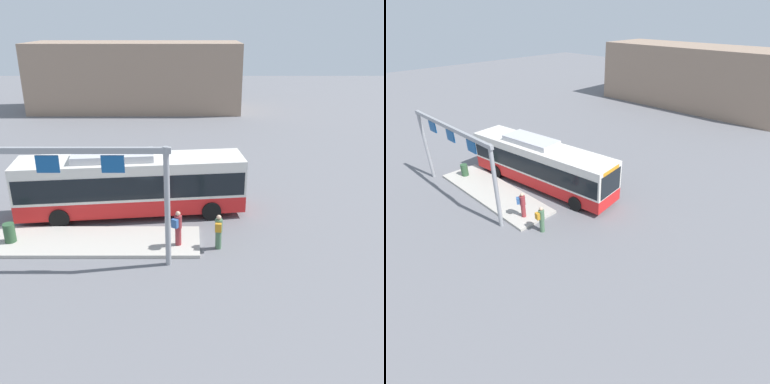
% 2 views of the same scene
% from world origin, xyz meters
% --- Properties ---
extents(ground_plane, '(120.00, 120.00, 0.00)m').
position_xyz_m(ground_plane, '(0.00, 0.00, 0.00)').
color(ground_plane, slate).
extents(platform_curb, '(10.00, 2.80, 0.16)m').
position_xyz_m(platform_curb, '(-1.50, -3.22, 0.08)').
color(platform_curb, '#B2ADA3').
rests_on(platform_curb, ground).
extents(bus_main, '(11.89, 3.85, 3.46)m').
position_xyz_m(bus_main, '(-0.01, -0.00, 1.81)').
color(bus_main, red).
rests_on(bus_main, ground).
extents(person_boarding, '(0.54, 0.61, 1.67)m').
position_xyz_m(person_boarding, '(2.51, -3.66, 1.05)').
color(person_boarding, maroon).
rests_on(person_boarding, platform_curb).
extents(person_waiting_near, '(0.38, 0.56, 1.67)m').
position_xyz_m(person_waiting_near, '(4.34, -3.72, 0.89)').
color(person_waiting_near, '#476B4C').
rests_on(person_waiting_near, ground).
extents(platform_sign_gantry, '(9.60, 0.24, 5.20)m').
position_xyz_m(platform_sign_gantry, '(-2.45, -5.04, 3.77)').
color(platform_sign_gantry, gray).
rests_on(platform_sign_gantry, ground).
extents(station_building, '(23.16, 8.00, 7.41)m').
position_xyz_m(station_building, '(-3.17, 28.50, 3.70)').
color(station_building, gray).
rests_on(station_building, ground).
extents(trash_bin, '(0.52, 0.52, 0.90)m').
position_xyz_m(trash_bin, '(-5.25, -3.35, 0.61)').
color(trash_bin, '#2D5133').
rests_on(trash_bin, platform_curb).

